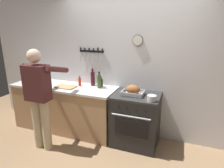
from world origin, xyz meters
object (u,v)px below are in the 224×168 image
saucepan (152,98)px  cutting_board (66,87)px  person_cook (39,94)px  bottle_soy_sauce (101,83)px  bottle_olive_oil (99,81)px  bottle_hot_sauce (80,82)px  stove (136,119)px  bottle_wine_red (93,78)px  roasting_pan (133,90)px

saucepan → cutting_board: bearing=175.3°
person_cook → bottle_soy_sauce: bearing=-37.6°
person_cook → bottle_olive_oil: bearing=-40.2°
saucepan → bottle_soy_sauce: bottle_soy_sauce is taller
person_cook → bottle_hot_sauce: bearing=-19.6°
stove → bottle_wine_red: 1.10m
bottle_hot_sauce → bottle_soy_sauce: bearing=12.9°
bottle_wine_red → person_cook: bearing=-120.3°
bottle_wine_red → saucepan: bearing=-19.5°
cutting_board → bottle_olive_oil: bottle_olive_oil is taller
stove → bottle_wine_red: (-0.90, 0.21, 0.59)m
person_cook → stove: bearing=-63.5°
roasting_pan → saucepan: 0.38m
bottle_wine_red → bottle_soy_sauce: bearing=-6.6°
saucepan → bottle_soy_sauce: 1.08m
person_cook → cutting_board: size_ratio=4.61×
roasting_pan → person_cook: bearing=-155.1°
roasting_pan → stove: bearing=27.5°
bottle_hot_sauce → bottle_wine_red: bottle_wine_red is taller
cutting_board → bottle_soy_sauce: bearing=24.1°
saucepan → stove: bearing=143.6°
saucepan → cutting_board: saucepan is taller
person_cook → bottle_hot_sauce: size_ratio=8.47×
roasting_pan → bottle_soy_sauce: size_ratio=1.89×
bottle_olive_oil → cutting_board: bearing=-162.4°
roasting_pan → bottle_hot_sauce: bearing=172.9°
person_cook → bottle_soy_sauce: 1.10m
roasting_pan → bottle_wine_red: bottle_wine_red is taller
bottle_hot_sauce → bottle_wine_red: size_ratio=0.60×
cutting_board → bottle_olive_oil: bearing=17.6°
roasting_pan → bottle_olive_oil: 0.68m
person_cook → bottle_hot_sauce: 0.82m
stove → roasting_pan: (-0.06, -0.03, 0.53)m
bottle_soy_sauce → bottle_wine_red: (-0.18, 0.02, 0.06)m
stove → saucepan: (0.28, -0.20, 0.50)m
saucepan → bottle_olive_oil: bottle_olive_oil is taller
bottle_hot_sauce → bottle_olive_oil: size_ratio=0.66×
bottle_hot_sauce → bottle_soy_sauce: (0.40, 0.09, -0.00)m
person_cook → saucepan: bearing=-73.5°
roasting_pan → bottle_wine_red: bearing=163.9°
stove → bottle_wine_red: bottle_wine_red is taller
roasting_pan → bottle_hot_sauce: size_ratio=1.80×
saucepan → bottle_olive_oil: bearing=162.3°
roasting_pan → cutting_board: (-1.26, -0.04, -0.07)m
bottle_hot_sauce → bottle_olive_oil: (0.40, 0.01, 0.04)m
roasting_pan → cutting_board: size_ratio=0.98×
bottle_olive_oil → bottle_wine_red: size_ratio=0.92×
bottle_olive_oil → bottle_soy_sauce: (0.00, 0.08, -0.05)m
saucepan → cutting_board: size_ratio=0.39×
bottle_olive_oil → bottle_soy_sauce: size_ratio=1.60×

